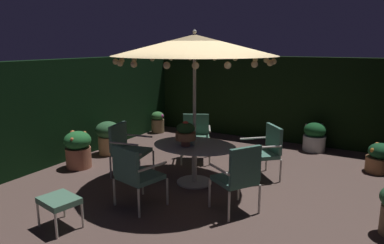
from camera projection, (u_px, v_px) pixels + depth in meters
ground_plane at (199, 188)px, 6.23m from camera, size 6.88×7.92×0.02m
hedge_backdrop_rear at (269, 98)px, 9.24m from camera, size 6.88×0.30×2.15m
hedge_backdrop_left at (63, 110)px, 7.57m from camera, size 0.30×7.92×2.15m
patio_dining_table at (194, 153)px, 6.31m from camera, size 1.53×1.18×0.71m
patio_umbrella at (195, 45)px, 5.91m from camera, size 2.79×2.79×2.68m
centerpiece_planter at (186, 132)px, 6.16m from camera, size 0.35×0.35×0.44m
patio_chair_north at (265, 148)px, 6.60m from camera, size 0.87×0.88×0.98m
patio_chair_northeast at (196, 134)px, 7.61m from camera, size 0.82×0.82×0.97m
patio_chair_east at (127, 146)px, 6.73m from camera, size 0.73×0.73×0.98m
patio_chair_southeast at (135, 172)px, 5.34m from camera, size 0.74×0.72×0.97m
patio_chair_south at (239, 175)px, 5.15m from camera, size 0.77×0.77×1.05m
ottoman_footrest at (59, 202)px, 4.79m from camera, size 0.58×0.51×0.43m
potted_plant_right_near at (315, 136)px, 8.30m from camera, size 0.51×0.51×0.67m
potted_plant_back_left at (108, 136)px, 8.05m from camera, size 0.54×0.54×0.75m
potted_plant_back_right at (158, 122)px, 10.03m from camera, size 0.38×0.36×0.60m
potted_plant_back_center at (380, 158)px, 6.92m from camera, size 0.50×0.50×0.58m
potted_plant_left_near at (78, 149)px, 7.15m from camera, size 0.53×0.53×0.75m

